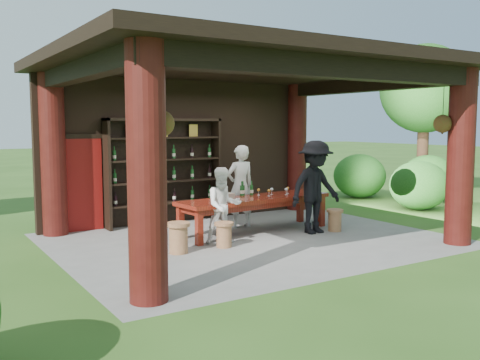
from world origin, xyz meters
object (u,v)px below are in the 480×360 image
host (240,186)px  tasting_table (255,203)px  wine_shelf (165,171)px  guest_man (315,187)px  napkin_basket (227,197)px  stool_near_right (335,220)px  stool_far_left (178,237)px  stool_near_left (224,234)px  guest_woman (223,205)px

host → tasting_table: bearing=87.7°
wine_shelf → host: size_ratio=1.50×
guest_man → napkin_basket: (-1.75, 0.65, -0.15)m
guest_man → napkin_basket: guest_man is taller
tasting_table → wine_shelf: bearing=122.4°
host → guest_man: size_ratio=0.94×
stool_near_right → napkin_basket: napkin_basket is taller
stool_near_right → napkin_basket: size_ratio=1.81×
napkin_basket → guest_man: bearing=-20.3°
tasting_table → stool_far_left: tasting_table is taller
guest_man → stool_far_left: bearing=179.2°
host → guest_man: 1.70m
stool_near_left → host: size_ratio=0.26×
stool_near_right → guest_man: guest_man is taller
wine_shelf → stool_near_left: wine_shelf is taller
stool_near_left → stool_far_left: size_ratio=0.85×
host → guest_woman: (-1.13, -1.20, -0.18)m
guest_man → tasting_table: bearing=142.0°
tasting_table → guest_man: guest_man is taller
wine_shelf → tasting_table: bearing=-57.6°
stool_near_right → tasting_table: bearing=151.8°
wine_shelf → stool_near_left: size_ratio=5.83×
wine_shelf → guest_man: bearing=-49.8°
stool_far_left → host: 2.73m
guest_man → stool_near_left: bearing=-179.4°
stool_near_left → host: (1.30, 1.50, 0.66)m
guest_man → guest_woman: bearing=172.5°
stool_near_left → guest_woman: 0.59m
host → guest_man: guest_man is taller
stool_near_right → guest_woman: 2.65m
stool_near_right → stool_far_left: size_ratio=0.86×
tasting_table → guest_woman: bearing=-153.8°
wine_shelf → stool_far_left: bearing=-109.7°
stool_near_left → stool_near_right: (2.76, 0.04, 0.00)m
guest_woman → guest_man: bearing=6.8°
stool_near_right → guest_man: size_ratio=0.24×
stool_near_left → guest_man: guest_man is taller
stool_far_left → guest_woman: (1.08, 0.28, 0.44)m
wine_shelf → stool_near_left: 2.91m
stool_near_right → host: bearing=135.0°
host → guest_man: bearing=126.4°
guest_man → stool_near_right: bearing=-11.2°
tasting_table → guest_woman: size_ratio=2.42×
host → guest_man: (0.97, -1.39, 0.06)m
stool_near_right → stool_far_left: bearing=-179.9°
stool_near_right → host: size_ratio=0.26×
stool_far_left → guest_man: guest_man is taller
stool_near_right → napkin_basket: (-2.24, 0.72, 0.57)m
wine_shelf → stool_far_left: size_ratio=4.97×
stool_near_left → guest_woman: (0.17, 0.31, 0.48)m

